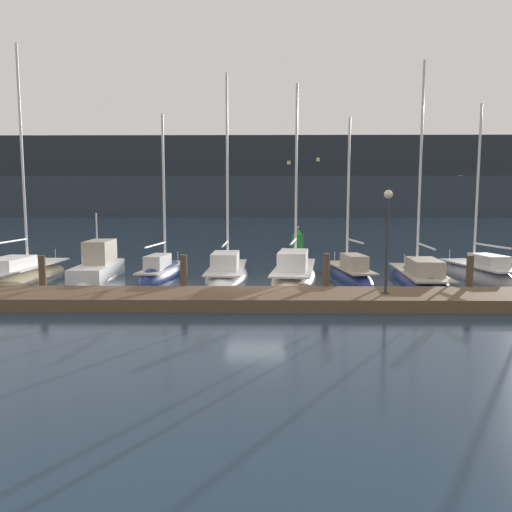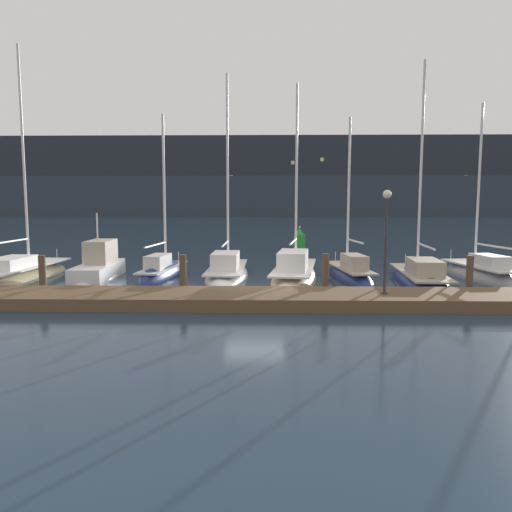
{
  "view_description": "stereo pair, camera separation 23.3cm",
  "coord_description": "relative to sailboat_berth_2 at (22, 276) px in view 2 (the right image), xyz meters",
  "views": [
    {
      "loc": [
        0.29,
        -20.55,
        3.95
      ],
      "look_at": [
        0.0,
        3.15,
        1.2
      ],
      "focal_mm": 35.0,
      "sensor_mm": 36.0,
      "label": 1
    },
    {
      "loc": [
        0.52,
        -20.54,
        3.95
      ],
      "look_at": [
        0.0,
        3.15,
        1.2
      ],
      "focal_mm": 35.0,
      "sensor_mm": 36.0,
      "label": 2
    }
  ],
  "objects": [
    {
      "name": "ground_plane",
      "position": [
        11.49,
        -3.35,
        -0.14
      ],
      "size": [
        400.0,
        400.0,
        0.0
      ],
      "primitive_type": "plane",
      "color": "#1E3347"
    },
    {
      "name": "dock",
      "position": [
        11.49,
        -5.61,
        0.09
      ],
      "size": [
        36.36,
        2.8,
        0.45
      ],
      "primitive_type": "cube",
      "color": "brown",
      "rests_on": "ground"
    },
    {
      "name": "mooring_pile_1",
      "position": [
        2.83,
        -3.96,
        0.68
      ],
      "size": [
        0.28,
        0.28,
        1.64
      ],
      "primitive_type": "cylinder",
      "color": "#4C3D2D",
      "rests_on": "ground"
    },
    {
      "name": "mooring_pile_2",
      "position": [
        8.6,
        -3.96,
        0.7
      ],
      "size": [
        0.28,
        0.28,
        1.68
      ],
      "primitive_type": "cylinder",
      "color": "#4C3D2D",
      "rests_on": "ground"
    },
    {
      "name": "mooring_pile_3",
      "position": [
        14.37,
        -3.96,
        0.73
      ],
      "size": [
        0.28,
        0.28,
        1.73
      ],
      "primitive_type": "cylinder",
      "color": "#4C3D2D",
      "rests_on": "ground"
    },
    {
      "name": "mooring_pile_4",
      "position": [
        20.14,
        -3.96,
        0.7
      ],
      "size": [
        0.28,
        0.28,
        1.67
      ],
      "primitive_type": "cylinder",
      "color": "#4C3D2D",
      "rests_on": "ground"
    },
    {
      "name": "sailboat_berth_2",
      "position": [
        0.0,
        0.0,
        0.0
      ],
      "size": [
        2.74,
        7.92,
        11.88
      ],
      "color": "beige",
      "rests_on": "ground"
    },
    {
      "name": "motorboat_berth_3",
      "position": [
        3.7,
        0.29,
        0.22
      ],
      "size": [
        1.8,
        5.14,
        3.71
      ],
      "color": "white",
      "rests_on": "ground"
    },
    {
      "name": "sailboat_berth_4",
      "position": [
        6.83,
        0.47,
        -0.03
      ],
      "size": [
        2.07,
        5.89,
        8.89
      ],
      "color": "navy",
      "rests_on": "ground"
    },
    {
      "name": "sailboat_berth_5",
      "position": [
        10.0,
        0.89,
        0.02
      ],
      "size": [
        2.15,
        7.22,
        10.7
      ],
      "color": "white",
      "rests_on": "ground"
    },
    {
      "name": "sailboat_berth_6",
      "position": [
        13.34,
        -0.02,
        0.02
      ],
      "size": [
        3.18,
        8.11,
        10.1
      ],
      "color": "beige",
      "rests_on": "ground"
    },
    {
      "name": "sailboat_berth_7",
      "position": [
        16.09,
        0.38,
        0.01
      ],
      "size": [
        2.18,
        6.0,
        8.48
      ],
      "color": "navy",
      "rests_on": "ground"
    },
    {
      "name": "sailboat_berth_8",
      "position": [
        19.23,
        -0.55,
        -0.01
      ],
      "size": [
        2.6,
        7.44,
        10.95
      ],
      "color": "navy",
      "rests_on": "ground"
    },
    {
      "name": "sailboat_berth_9",
      "position": [
        22.47,
        0.47,
        -0.02
      ],
      "size": [
        2.69,
        6.19,
        9.23
      ],
      "color": "gray",
      "rests_on": "ground"
    },
    {
      "name": "channel_buoy",
      "position": [
        14.44,
        13.23,
        0.56
      ],
      "size": [
        1.25,
        1.25,
        1.9
      ],
      "color": "green",
      "rests_on": "ground"
    },
    {
      "name": "dock_lamppost",
      "position": [
        16.34,
        -5.71,
        2.87
      ],
      "size": [
        0.32,
        0.32,
        3.8
      ],
      "color": "#2D2D33",
      "rests_on": "dock"
    },
    {
      "name": "hillside_backdrop",
      "position": [
        9.03,
        97.31,
        8.21
      ],
      "size": [
        240.0,
        23.0,
        18.14
      ],
      "color": "#232B33",
      "rests_on": "ground"
    }
  ]
}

